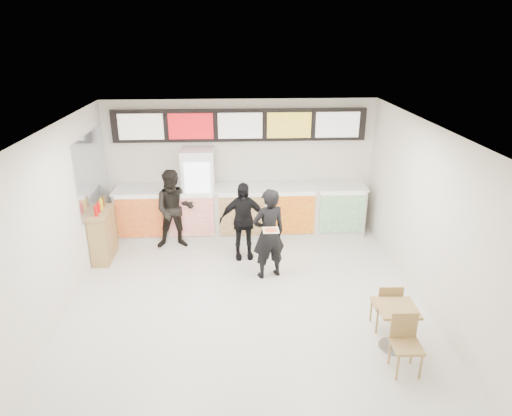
{
  "coord_description": "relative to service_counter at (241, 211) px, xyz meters",
  "views": [
    {
      "loc": [
        -0.18,
        -6.44,
        4.38
      ],
      "look_at": [
        0.23,
        1.2,
        1.38
      ],
      "focal_mm": 32.0,
      "sensor_mm": 36.0,
      "label": 1
    }
  ],
  "objects": [
    {
      "name": "wall_right",
      "position": [
        3.0,
        -3.09,
        0.93
      ],
      "size": [
        0.0,
        7.0,
        7.0
      ],
      "primitive_type": "plane",
      "rotation": [
        1.57,
        0.0,
        -1.57
      ],
      "color": "silver",
      "rests_on": "floor"
    },
    {
      "name": "pizza_slice",
      "position": [
        0.46,
        -2.37,
        0.58
      ],
      "size": [
        0.36,
        0.36,
        0.02
      ],
      "color": "beige",
      "rests_on": "customer_main"
    },
    {
      "name": "ceiling",
      "position": [
        -0.0,
        -3.09,
        2.43
      ],
      "size": [
        7.0,
        7.0,
        0.0
      ],
      "primitive_type": "plane",
      "rotation": [
        3.14,
        0.0,
        0.0
      ],
      "color": "white",
      "rests_on": "wall_back"
    },
    {
      "name": "drinks_fridge",
      "position": [
        -0.93,
        0.02,
        0.43
      ],
      "size": [
        0.7,
        0.67,
        2.0
      ],
      "color": "white",
      "rests_on": "floor"
    },
    {
      "name": "floor",
      "position": [
        -0.0,
        -3.09,
        -0.57
      ],
      "size": [
        7.0,
        7.0,
        0.0
      ],
      "primitive_type": "plane",
      "color": "beige",
      "rests_on": "ground"
    },
    {
      "name": "service_counter",
      "position": [
        0.0,
        0.0,
        0.0
      ],
      "size": [
        5.56,
        0.77,
        1.14
      ],
      "color": "silver",
      "rests_on": "floor"
    },
    {
      "name": "customer_mid",
      "position": [
        0.0,
        -1.11,
        0.23
      ],
      "size": [
        0.98,
        0.47,
        1.61
      ],
      "primitive_type": "imported",
      "rotation": [
        0.0,
        0.0,
        0.09
      ],
      "color": "black",
      "rests_on": "floor"
    },
    {
      "name": "wall_left",
      "position": [
        -3.0,
        -3.09,
        0.93
      ],
      "size": [
        0.0,
        7.0,
        7.0
      ],
      "primitive_type": "plane",
      "rotation": [
        1.57,
        0.0,
        1.57
      ],
      "color": "silver",
      "rests_on": "floor"
    },
    {
      "name": "condiment_ledge",
      "position": [
        -2.82,
        -1.02,
        -0.05
      ],
      "size": [
        0.37,
        0.92,
        1.23
      ],
      "color": "tan",
      "rests_on": "floor"
    },
    {
      "name": "mirror_panel",
      "position": [
        -2.99,
        -0.64,
        1.18
      ],
      "size": [
        0.01,
        2.0,
        1.5
      ],
      "primitive_type": "cube",
      "color": "#B2B7BF",
      "rests_on": "wall_left"
    },
    {
      "name": "cafe_table",
      "position": [
        2.13,
        -4.12,
        -0.09
      ],
      "size": [
        0.57,
        1.42,
        0.82
      ],
      "rotation": [
        0.0,
        0.0,
        -0.03
      ],
      "color": "tan",
      "rests_on": "floor"
    },
    {
      "name": "menu_board",
      "position": [
        0.0,
        0.32,
        1.88
      ],
      "size": [
        5.5,
        0.14,
        0.7
      ],
      "color": "black",
      "rests_on": "wall_back"
    },
    {
      "name": "customer_main",
      "position": [
        0.46,
        -1.92,
        0.3
      ],
      "size": [
        0.74,
        0.6,
        1.75
      ],
      "primitive_type": "imported",
      "rotation": [
        0.0,
        0.0,
        3.47
      ],
      "color": "black",
      "rests_on": "floor"
    },
    {
      "name": "wall_back",
      "position": [
        -0.0,
        0.41,
        0.93
      ],
      "size": [
        6.0,
        0.0,
        6.0
      ],
      "primitive_type": "plane",
      "rotation": [
        1.57,
        0.0,
        0.0
      ],
      "color": "silver",
      "rests_on": "floor"
    },
    {
      "name": "customer_left",
      "position": [
        -1.42,
        -0.54,
        0.28
      ],
      "size": [
        0.88,
        0.71,
        1.71
      ],
      "primitive_type": "imported",
      "rotation": [
        0.0,
        0.0,
        0.07
      ],
      "color": "black",
      "rests_on": "floor"
    }
  ]
}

